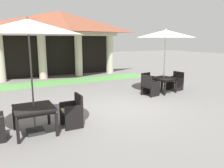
# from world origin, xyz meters

# --- Properties ---
(ground_plane) EXTENTS (60.00, 60.00, 0.00)m
(ground_plane) POSITION_xyz_m (0.00, 0.00, 0.00)
(ground_plane) COLOR slate
(background_pavilion) EXTENTS (8.22, 2.88, 4.11)m
(background_pavilion) POSITION_xyz_m (0.00, 7.71, 3.12)
(background_pavilion) COLOR beige
(background_pavilion) RESTS_ON ground
(lawn_strip) EXTENTS (10.02, 1.74, 0.01)m
(lawn_strip) POSITION_xyz_m (0.00, 5.95, 0.00)
(lawn_strip) COLOR #519347
(lawn_strip) RESTS_ON ground
(patio_table_near_foreground) EXTENTS (1.00, 1.00, 0.70)m
(patio_table_near_foreground) POSITION_xyz_m (2.88, 1.23, 0.60)
(patio_table_near_foreground) COLOR black
(patio_table_near_foreground) RESTS_ON ground
(patio_umbrella_near_foreground) EXTENTS (2.59, 2.59, 2.88)m
(patio_umbrella_near_foreground) POSITION_xyz_m (2.88, 1.23, 2.63)
(patio_umbrella_near_foreground) COLOR #2D2D2D
(patio_umbrella_near_foreground) RESTS_ON ground
(patio_chair_near_foreground_north) EXTENTS (0.69, 0.62, 0.79)m
(patio_chair_near_foreground_north) POSITION_xyz_m (2.72, 2.13, 0.39)
(patio_chair_near_foreground_north) COLOR black
(patio_chair_near_foreground_north) RESTS_ON ground
(patio_chair_near_foreground_west) EXTENTS (0.66, 0.67, 0.91)m
(patio_chair_near_foreground_west) POSITION_xyz_m (1.97, 1.07, 0.41)
(patio_chair_near_foreground_west) COLOR black
(patio_chair_near_foreground_west) RESTS_ON ground
(patio_chair_near_foreground_east) EXTENTS (0.66, 0.69, 0.86)m
(patio_chair_near_foreground_east) POSITION_xyz_m (3.78, 1.39, 0.40)
(patio_chair_near_foreground_east) COLOR black
(patio_chair_near_foreground_east) RESTS_ON ground
(patio_table_mid_left) EXTENTS (1.01, 1.01, 0.72)m
(patio_table_mid_left) POSITION_xyz_m (-3.16, -0.66, 0.62)
(patio_table_mid_left) COLOR black
(patio_table_mid_left) RESTS_ON ground
(patio_umbrella_mid_left) EXTENTS (2.66, 2.66, 2.97)m
(patio_umbrella_mid_left) POSITION_xyz_m (-3.16, -0.66, 2.71)
(patio_umbrella_mid_left) COLOR #2D2D2D
(patio_umbrella_mid_left) RESTS_ON ground
(patio_chair_mid_left_east) EXTENTS (0.53, 0.59, 0.91)m
(patio_chair_mid_left_east) POSITION_xyz_m (-2.13, -0.68, 0.42)
(patio_chair_mid_left_east) COLOR black
(patio_chair_mid_left_east) RESTS_ON ground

